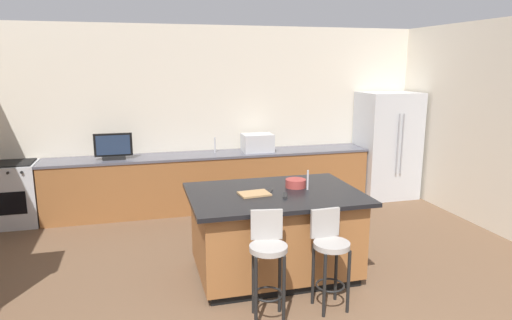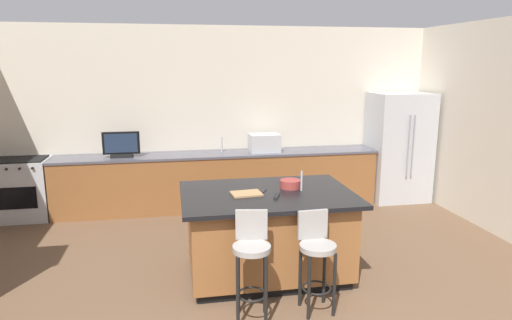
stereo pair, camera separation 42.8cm
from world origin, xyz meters
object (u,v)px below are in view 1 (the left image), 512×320
object	(u,v)px
tv_monitor	(113,147)
bar_stool_right	(330,251)
range_oven	(10,194)
cutting_board	(254,194)
fruit_bowl	(296,183)
tv_remote	(285,195)
kitchen_island	(274,232)
refrigerator	(387,145)
bar_stool_left	(268,256)
cell_phone	(269,191)
microwave	(257,143)

from	to	relation	value
tv_monitor	bar_stool_right	distance (m)	3.82
range_oven	cutting_board	distance (m)	3.89
fruit_bowl	tv_remote	world-z (taller)	fruit_bowl
bar_stool_right	kitchen_island	bearing A→B (deg)	107.35
refrigerator	tv_remote	xyz separation A→B (m)	(-2.70, -2.55, 0.04)
tv_monitor	range_oven	bearing A→B (deg)	178.00
bar_stool_left	fruit_bowl	bearing A→B (deg)	67.64
bar_stool_right	cutting_board	xyz separation A→B (m)	(-0.53, 0.77, 0.38)
fruit_bowl	cutting_board	xyz separation A→B (m)	(-0.52, -0.16, -0.04)
bar_stool_left	tv_monitor	bearing A→B (deg)	123.19
tv_remote	cutting_board	xyz separation A→B (m)	(-0.29, 0.15, -0.00)
cell_phone	bar_stool_right	bearing A→B (deg)	-38.74
microwave	tv_monitor	xyz separation A→B (m)	(-2.21, -0.05, 0.04)
refrigerator	bar_stool_right	world-z (taller)	refrigerator
tv_monitor	cutting_board	distance (m)	2.85
kitchen_island	refrigerator	bearing A→B (deg)	40.67
bar_stool_left	cell_phone	world-z (taller)	bar_stool_left
cell_phone	tv_remote	world-z (taller)	tv_remote
tv_remote	cutting_board	world-z (taller)	tv_remote
microwave	tv_monitor	bearing A→B (deg)	-178.66
refrigerator	fruit_bowl	size ratio (longest dim) A/B	7.95
kitchen_island	cell_phone	xyz separation A→B (m)	(-0.05, 0.04, 0.46)
range_oven	tv_remote	distance (m)	4.21
bar_stool_left	bar_stool_right	distance (m)	0.62
bar_stool_left	tv_remote	distance (m)	0.84
bar_stool_left	fruit_bowl	size ratio (longest dim) A/B	4.39
range_oven	tv_monitor	size ratio (longest dim) A/B	1.68
cutting_board	refrigerator	bearing A→B (deg)	38.73
range_oven	fruit_bowl	size ratio (longest dim) A/B	4.03
kitchen_island	refrigerator	xyz separation A→B (m)	(2.76, 2.37, 0.43)
bar_stool_left	kitchen_island	bearing A→B (deg)	78.65
bar_stool_right	fruit_bowl	distance (m)	1.02
microwave	cell_phone	world-z (taller)	microwave
range_oven	tv_remote	world-z (taller)	tv_remote
bar_stool_right	tv_remote	bearing A→B (deg)	107.84
range_oven	tv_monitor	distance (m)	1.58
range_oven	fruit_bowl	xyz separation A→B (m)	(3.49, -2.30, 0.52)
cell_phone	tv_remote	xyz separation A→B (m)	(0.11, -0.22, 0.01)
range_oven	microwave	size ratio (longest dim) A/B	1.91
fruit_bowl	tv_remote	xyz separation A→B (m)	(-0.23, -0.31, -0.03)
tv_monitor	bar_stool_left	size ratio (longest dim) A/B	0.54
kitchen_island	fruit_bowl	xyz separation A→B (m)	(0.29, 0.14, 0.50)
range_oven	kitchen_island	bearing A→B (deg)	-37.31
microwave	cutting_board	distance (m)	2.57
cell_phone	range_oven	bearing A→B (deg)	171.30
refrigerator	cell_phone	size ratio (longest dim) A/B	12.06
bar_stool_right	fruit_bowl	bearing A→B (deg)	87.63
range_oven	cutting_board	size ratio (longest dim) A/B	2.93
kitchen_island	bar_stool_right	world-z (taller)	bar_stool_right
kitchen_island	cell_phone	world-z (taller)	cell_phone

